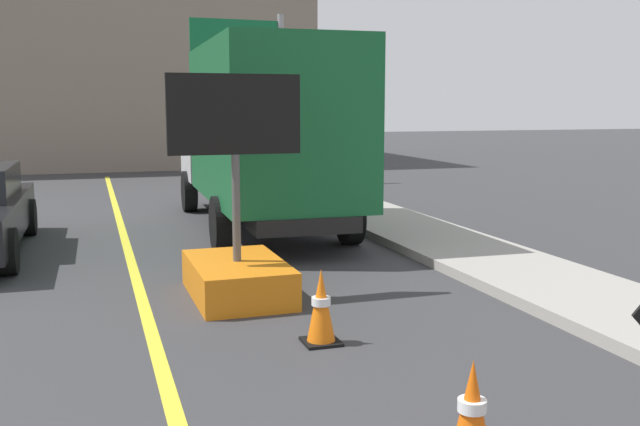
{
  "coord_description": "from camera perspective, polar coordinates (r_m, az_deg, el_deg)",
  "views": [
    {
      "loc": [
        -0.53,
        -0.62,
        2.32
      ],
      "look_at": [
        0.91,
        3.83,
        1.62
      ],
      "focal_mm": 40.22,
      "sensor_mm": 36.0,
      "label": 1
    }
  ],
  "objects": [
    {
      "name": "traffic_cone_near_sign",
      "position": [
        4.92,
        11.99,
        -15.32
      ],
      "size": [
        0.36,
        0.36,
        0.71
      ],
      "color": "black",
      "rests_on": "ground"
    },
    {
      "name": "arrow_board_trailer",
      "position": [
        8.81,
        -6.62,
        -3.61
      ],
      "size": [
        1.6,
        1.81,
        2.7
      ],
      "color": "orange",
      "rests_on": "ground"
    },
    {
      "name": "traffic_cone_mid_lane",
      "position": [
        7.09,
        0.08,
        -7.48
      ],
      "size": [
        0.36,
        0.36,
        0.75
      ],
      "color": "black",
      "rests_on": "ground"
    },
    {
      "name": "box_truck",
      "position": [
        13.56,
        -4.64,
        6.41
      ],
      "size": [
        2.6,
        7.31,
        3.39
      ],
      "color": "black",
      "rests_on": "ground"
    },
    {
      "name": "highway_guide_sign",
      "position": [
        21.56,
        -5.16,
        11.4
      ],
      "size": [
        2.79,
        0.25,
        5.0
      ],
      "color": "gray",
      "rests_on": "ground"
    },
    {
      "name": "far_building_block",
      "position": [
        31.05,
        -18.42,
        11.95
      ],
      "size": [
        16.93,
        9.47,
        8.83
      ],
      "primitive_type": "cube",
      "color": "gray",
      "rests_on": "ground"
    },
    {
      "name": "lane_center_stripe",
      "position": [
        7.04,
        -12.78,
        -10.94
      ],
      "size": [
        0.14,
        36.0,
        0.01
      ],
      "primitive_type": "cube",
      "color": "yellow",
      "rests_on": "ground"
    },
    {
      "name": "sidewalk_curb",
      "position": [
        8.93,
        21.48,
        -6.7
      ],
      "size": [
        1.81,
        48.0,
        0.14
      ],
      "primitive_type": "cube",
      "color": "#9E9991",
      "rests_on": "ground"
    }
  ]
}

